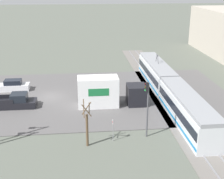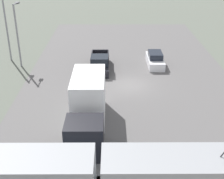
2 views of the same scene
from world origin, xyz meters
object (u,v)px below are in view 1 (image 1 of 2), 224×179
(box_truck, at_px, (107,92))
(no_parking_sign, at_px, (113,128))
(pickup_truck, at_px, (14,102))
(traffic_light_pole, at_px, (147,103))
(sedan_car_0, at_px, (13,86))
(street_tree, at_px, (87,126))
(light_rail_tram, at_px, (169,88))

(box_truck, distance_m, no_parking_sign, 9.07)
(pickup_truck, bearing_deg, traffic_light_pole, 58.48)
(sedan_car_0, relative_size, no_parking_sign, 1.96)
(street_tree, bearing_deg, sedan_car_0, -148.86)
(pickup_truck, distance_m, no_parking_sign, 14.84)
(traffic_light_pole, bearing_deg, light_rail_tram, 152.07)
(pickup_truck, xyz_separation_m, sedan_car_0, (-6.38, -1.29, -0.03))
(traffic_light_pole, relative_size, no_parking_sign, 2.55)
(box_truck, xyz_separation_m, pickup_truck, (-0.54, -11.58, -1.05))
(pickup_truck, height_order, street_tree, street_tree)
(traffic_light_pole, bearing_deg, sedan_car_0, -133.90)
(box_truck, height_order, street_tree, street_tree)
(light_rail_tram, bearing_deg, pickup_truck, -88.45)
(traffic_light_pole, xyz_separation_m, no_parking_sign, (0.57, -3.42, -2.34))
(box_truck, xyz_separation_m, street_tree, (9.71, -2.81, 0.32))
(box_truck, relative_size, no_parking_sign, 3.74)
(light_rail_tram, relative_size, pickup_truck, 4.95)
(traffic_light_pole, bearing_deg, pickup_truck, -121.52)
(sedan_car_0, bearing_deg, traffic_light_pole, 46.10)
(light_rail_tram, bearing_deg, traffic_light_pole, -27.93)
(sedan_car_0, relative_size, traffic_light_pole, 0.77)
(sedan_car_0, bearing_deg, no_parking_sign, 38.24)
(no_parking_sign, bearing_deg, traffic_light_pole, 99.42)
(box_truck, xyz_separation_m, sedan_car_0, (-6.92, -12.87, -1.07))
(street_tree, bearing_deg, traffic_light_pole, 101.63)
(box_truck, relative_size, pickup_truck, 1.50)
(light_rail_tram, distance_m, street_tree, 15.44)
(box_truck, xyz_separation_m, no_parking_sign, (9.05, -0.28, -0.41))
(street_tree, bearing_deg, box_truck, 163.84)
(pickup_truck, bearing_deg, sedan_car_0, -168.59)
(sedan_car_0, xyz_separation_m, traffic_light_pole, (15.41, 16.01, 3.00))
(box_truck, height_order, traffic_light_pole, traffic_light_pole)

